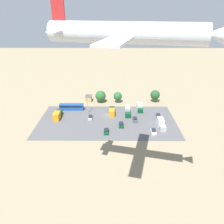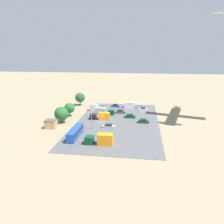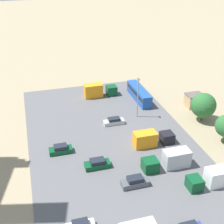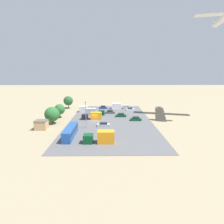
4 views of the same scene
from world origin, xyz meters
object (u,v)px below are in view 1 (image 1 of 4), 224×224
Objects in this scene: parked_car_5 at (153,131)px; airplane at (133,33)px; parked_car_1 at (90,117)px; parked_car_4 at (158,116)px; parked_truck_4 at (140,107)px; shed_building at (89,98)px; parked_car_2 at (106,131)px; parked_car_3 at (135,120)px; parked_truck_1 at (127,111)px; parked_car_0 at (121,125)px; parked_truck_2 at (58,115)px; parked_truck_3 at (161,123)px; parked_truck_0 at (112,111)px; bus at (72,107)px.

airplane reaches higher than parked_car_5.
parked_car_1 is 0.14× the size of airplane.
parked_car_4 is 11.37m from parked_truck_4.
shed_building is 0.13× the size of airplane.
parked_car_5 is at bearing 131.44° from shed_building.
parked_car_2 is at bearing 121.06° from parked_car_1.
shed_building reaches higher than parked_car_3.
parked_car_2 is 0.51× the size of parked_truck_1.
parked_car_0 is 58.26m from airplane.
parked_truck_4 reaches higher than parked_car_0.
parked_truck_1 is 1.01× the size of parked_truck_2.
parked_car_2 is 27.55m from parked_car_4.
parked_truck_2 reaches higher than parked_truck_3.
parked_truck_0 is (-12.79, 16.39, -0.20)m from shed_building.
shed_building is 0.91× the size of parked_car_3.
parked_car_3 is 0.56× the size of parked_truck_0.
parked_car_3 is at bearing 134.65° from shed_building.
bus is (7.28, 11.52, 0.11)m from shed_building.
shed_building reaches higher than parked_truck_3.
parked_car_5 is at bearing 174.05° from airplane.
parked_car_0 is 1.00× the size of parked_car_1.
parked_car_3 is 12.17m from parked_car_5.
parked_car_5 is at bearing -45.58° from parked_truck_0.
parked_car_3 is 7.99m from parked_truck_1.
parked_car_0 is at bearing 25.80° from parked_car_4.
parked_car_4 is 14.66m from parked_car_5.
parked_truck_1 is 0.97× the size of parked_truck_3.
parked_truck_3 is at bearing -9.02° from parked_truck_2.
parked_car_0 is at bearing 152.96° from parked_car_1.
parked_truck_3 is (-23.22, -5.61, 0.68)m from parked_car_2.
parked_car_2 is 0.60× the size of parked_truck_4.
parked_truck_0 reaches higher than parked_car_3.
parked_car_4 is (-34.30, 19.76, -0.88)m from shed_building.
parked_car_3 is at bearing -143.15° from parked_car_0.
parked_car_4 is at bearing 18.36° from parked_car_3.
parked_truck_2 is at bearing 60.10° from shed_building.
parked_truck_1 is at bearing -105.54° from parked_car_0.
parked_truck_0 is 0.94× the size of parked_truck_1.
parked_car_3 is 1.12× the size of parked_car_5.
parked_car_0 is 12.62m from parked_truck_1.
parked_car_3 is (-23.17, 23.45, -0.85)m from shed_building.
shed_building is 44.08m from parked_truck_3.
parked_car_1 is 0.56× the size of parked_truck_0.
parked_truck_0 is 14.51m from parked_truck_4.
parked_car_3 is at bearing -140.36° from parked_car_2.
parked_car_4 is 21.78m from parked_truck_0.
parked_truck_0 is 1.12× the size of parked_truck_4.
parked_car_5 is 0.50× the size of parked_truck_0.
parked_truck_1 reaches higher than bus.
parked_car_3 is at bearing -34.25° from parked_truck_0.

